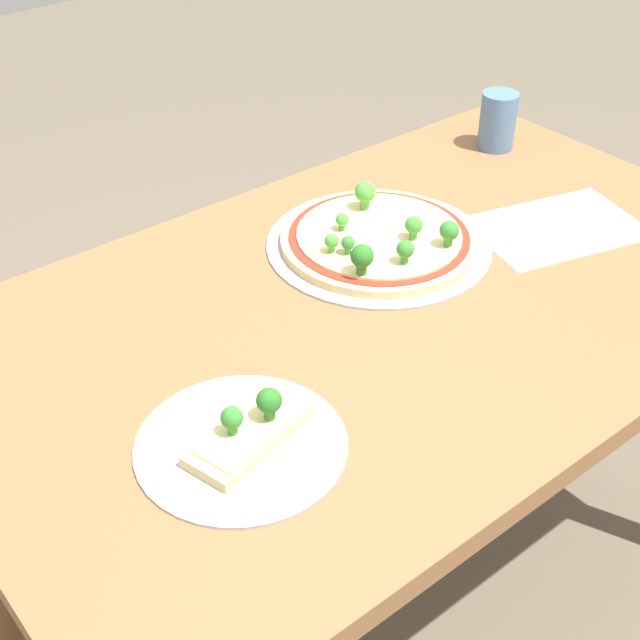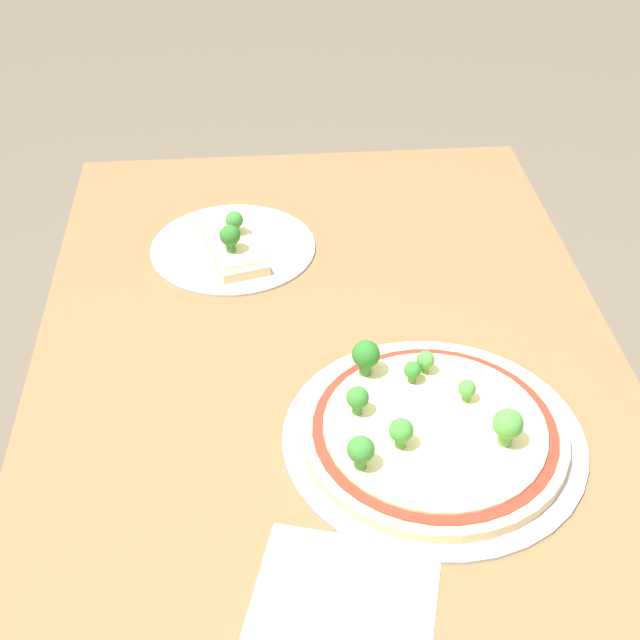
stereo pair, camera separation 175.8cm
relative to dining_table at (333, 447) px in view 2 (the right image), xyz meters
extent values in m
cube|color=brown|center=(0.00, 0.00, 0.08)|extent=(1.33, 0.80, 0.04)
cylinder|color=brown|center=(-0.60, -0.34, -0.29)|extent=(0.06, 0.06, 0.70)
cylinder|color=brown|center=(-0.60, 0.34, -0.29)|extent=(0.06, 0.06, 0.70)
cylinder|color=#A3A3A8|center=(0.09, 0.11, 0.10)|extent=(0.37, 0.37, 0.00)
cylinder|color=#E5C17F|center=(0.09, 0.11, 0.11)|extent=(0.32, 0.32, 0.01)
cylinder|color=#A82D1E|center=(0.09, 0.11, 0.11)|extent=(0.30, 0.30, 0.00)
cylinder|color=#F4DB8E|center=(0.09, 0.11, 0.12)|extent=(0.27, 0.27, 0.00)
sphere|color=#3D8933|center=(0.12, 0.07, 0.14)|extent=(0.03, 0.03, 0.03)
cylinder|color=#488E3A|center=(0.12, 0.07, 0.13)|extent=(0.01, 0.01, 0.01)
sphere|color=#479338|center=(0.12, 0.19, 0.15)|extent=(0.04, 0.04, 0.04)
cylinder|color=#51973E|center=(0.12, 0.19, 0.13)|extent=(0.02, 0.02, 0.02)
sphere|color=#337A2D|center=(0.01, 0.10, 0.14)|extent=(0.02, 0.02, 0.02)
cylinder|color=#3F8136|center=(0.01, 0.10, 0.12)|extent=(0.01, 0.01, 0.01)
sphere|color=#337A2D|center=(0.15, 0.02, 0.15)|extent=(0.03, 0.03, 0.03)
cylinder|color=#3F8136|center=(0.15, 0.02, 0.13)|extent=(0.01, 0.01, 0.01)
sphere|color=#286B23|center=(-0.01, 0.04, 0.15)|extent=(0.04, 0.04, 0.04)
cylinder|color=#37742D|center=(-0.01, 0.04, 0.13)|extent=(0.02, 0.02, 0.02)
sphere|color=#337A2D|center=(0.06, 0.02, 0.14)|extent=(0.03, 0.03, 0.03)
cylinder|color=#3F8136|center=(0.06, 0.02, 0.13)|extent=(0.01, 0.01, 0.01)
sphere|color=#479338|center=(-0.01, 0.12, 0.14)|extent=(0.02, 0.02, 0.02)
cylinder|color=#51973E|center=(-0.01, 0.12, 0.12)|extent=(0.01, 0.01, 0.01)
sphere|color=#479338|center=(0.05, 0.16, 0.14)|extent=(0.02, 0.02, 0.02)
cylinder|color=#51973E|center=(0.05, 0.16, 0.12)|extent=(0.01, 0.01, 0.01)
cylinder|color=#A3A3A8|center=(-0.35, -0.13, 0.10)|extent=(0.26, 0.26, 0.00)
cube|color=#E5C17F|center=(-0.34, -0.13, 0.11)|extent=(0.18, 0.11, 0.02)
cube|color=#F4DB8E|center=(-0.34, -0.13, 0.12)|extent=(0.15, 0.09, 0.00)
sphere|color=#337A2D|center=(-0.36, -0.12, 0.14)|extent=(0.03, 0.03, 0.03)
cylinder|color=#3F8136|center=(-0.36, -0.12, 0.13)|extent=(0.01, 0.01, 0.01)
sphere|color=#286B23|center=(-0.31, -0.13, 0.15)|extent=(0.03, 0.03, 0.03)
cylinder|color=#37742D|center=(-0.31, -0.13, 0.13)|extent=(0.01, 0.01, 0.01)
camera|label=1|loc=(-0.77, -0.79, 0.86)|focal=50.00mm
camera|label=2|loc=(0.84, -0.09, 0.87)|focal=50.00mm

